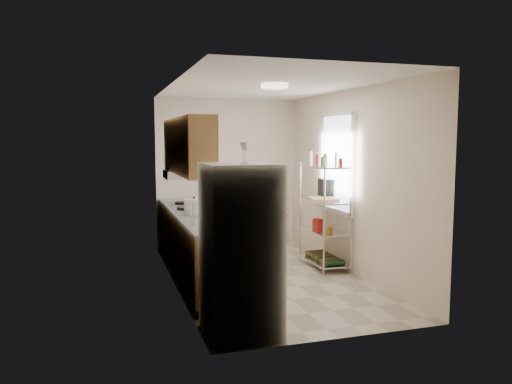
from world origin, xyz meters
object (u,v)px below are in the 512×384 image
Objects in this scene: cutting_board at (323,199)px; refrigerator at (241,250)px; espresso_machine at (326,188)px; rice_cooker at (194,207)px; frying_pan_large at (185,208)px.

refrigerator is at bearing -130.88° from cutting_board.
refrigerator is 3.14m from espresso_machine.
rice_cooker is 0.54m from frying_pan_large.
refrigerator reaches higher than cutting_board.
cutting_board is (1.85, 2.13, 0.19)m from refrigerator.
rice_cooker is at bearing 92.76° from refrigerator.
rice_cooker is 0.55× the size of cutting_board.
rice_cooker is at bearing -160.81° from espresso_machine.
frying_pan_large is at bearing 169.75° from cutting_board.
refrigerator is 2.49m from frying_pan_large.
refrigerator is 1.97m from rice_cooker.
frying_pan_large is (-0.03, 0.53, -0.09)m from rice_cooker.
cutting_board is at bearing -28.93° from frying_pan_large.
refrigerator is 6.22× the size of rice_cooker.
rice_cooker is at bearing -104.95° from frying_pan_large.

